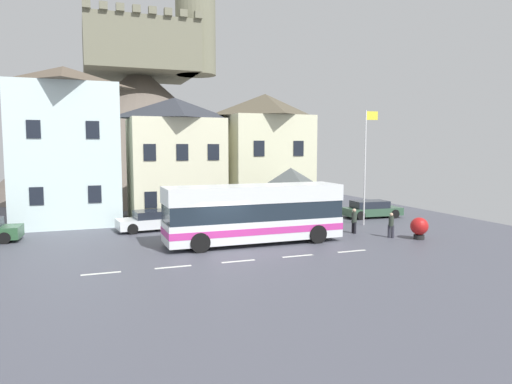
% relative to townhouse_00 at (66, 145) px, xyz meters
% --- Properties ---
extents(ground_plane, '(40.00, 60.00, 0.07)m').
position_rel_townhouse_00_xyz_m(ground_plane, '(7.59, -12.47, -5.34)').
color(ground_plane, '#484A55').
extents(townhouse_00, '(6.73, 6.99, 10.62)m').
position_rel_townhouse_00_xyz_m(townhouse_00, '(0.00, 0.00, 0.00)').
color(townhouse_00, silver).
rests_on(townhouse_00, ground_plane).
extents(townhouse_01, '(6.45, 5.10, 8.70)m').
position_rel_townhouse_00_xyz_m(townhouse_01, '(7.32, -0.95, -0.96)').
color(townhouse_01, beige).
rests_on(townhouse_01, ground_plane).
extents(townhouse_02, '(6.17, 5.60, 9.25)m').
position_rel_townhouse_00_xyz_m(townhouse_02, '(14.37, -0.70, -0.69)').
color(townhouse_02, beige).
rests_on(townhouse_02, ground_plane).
extents(hilltop_castle, '(32.19, 32.19, 21.64)m').
position_rel_townhouse_00_xyz_m(hilltop_castle, '(7.34, 19.98, 2.29)').
color(hilltop_castle, '#635950').
rests_on(hilltop_castle, ground_plane).
extents(transit_bus, '(9.68, 2.72, 3.16)m').
position_rel_townhouse_00_xyz_m(transit_bus, '(9.62, -11.19, -3.72)').
color(transit_bus, silver).
rests_on(transit_bus, ground_plane).
extents(bus_shelter, '(3.60, 3.60, 3.86)m').
position_rel_townhouse_00_xyz_m(bus_shelter, '(13.74, -6.94, -2.20)').
color(bus_shelter, '#473D33').
rests_on(bus_shelter, ground_plane).
extents(parked_car_00, '(4.34, 2.11, 1.25)m').
position_rel_townhouse_00_xyz_m(parked_car_00, '(20.94, -5.48, -4.69)').
color(parked_car_00, '#32533C').
rests_on(parked_car_00, ground_plane).
extents(parked_car_02, '(4.47, 2.37, 1.24)m').
position_rel_townhouse_00_xyz_m(parked_car_02, '(5.07, -5.20, -4.69)').
color(parked_car_02, silver).
rests_on(parked_car_02, ground_plane).
extents(pedestrian_00, '(0.32, 0.37, 1.51)m').
position_rel_townhouse_00_xyz_m(pedestrian_00, '(16.32, -10.52, -4.52)').
color(pedestrian_00, black).
rests_on(pedestrian_00, ground_plane).
extents(pedestrian_01, '(0.35, 0.35, 1.63)m').
position_rel_townhouse_00_xyz_m(pedestrian_01, '(13.83, -9.06, -4.36)').
color(pedestrian_01, '#2D2D38').
rests_on(pedestrian_01, ground_plane).
extents(pedestrian_02, '(0.30, 0.32, 1.45)m').
position_rel_townhouse_00_xyz_m(pedestrian_02, '(17.57, -12.46, -4.57)').
color(pedestrian_02, '#2D2D38').
rests_on(pedestrian_02, ground_plane).
extents(public_bench, '(1.55, 0.48, 0.87)m').
position_rel_townhouse_00_xyz_m(public_bench, '(13.21, -5.06, -4.84)').
color(public_bench, '#473828').
rests_on(public_bench, ground_plane).
extents(flagpole, '(0.95, 0.10, 7.61)m').
position_rel_townhouse_00_xyz_m(flagpole, '(18.65, -8.12, -0.93)').
color(flagpole, silver).
rests_on(flagpole, ground_plane).
extents(harbour_buoy, '(1.00, 1.00, 1.25)m').
position_rel_townhouse_00_xyz_m(harbour_buoy, '(18.80, -13.39, -4.61)').
color(harbour_buoy, black).
rests_on(harbour_buoy, ground_plane).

